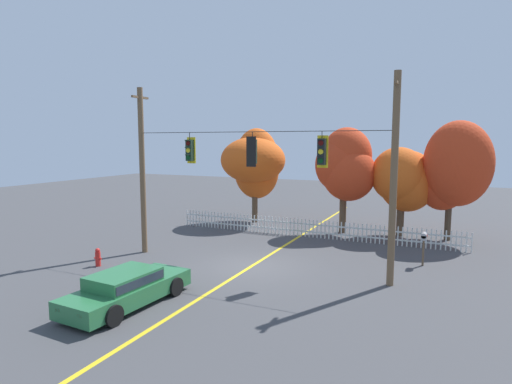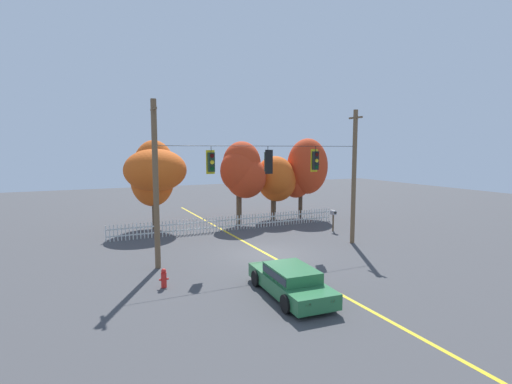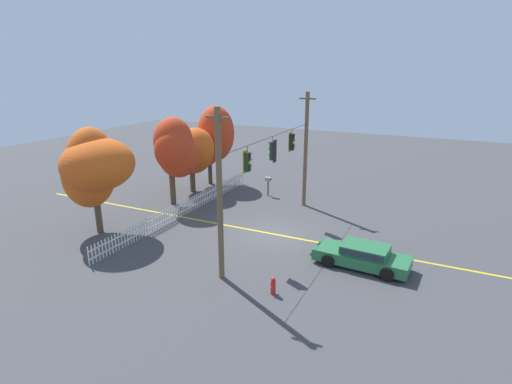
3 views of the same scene
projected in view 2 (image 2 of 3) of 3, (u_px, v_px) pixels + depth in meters
The scene contains 14 objects.
ground at pixel (267, 254), 20.44m from camera, with size 80.00×80.00×0.00m, color #424244.
lane_centerline_stripe at pixel (267, 254), 20.44m from camera, with size 0.16×36.00×0.01m, color gold.
signal_support_span at pixel (267, 179), 20.00m from camera, with size 11.64×1.10×7.78m.
traffic_signal_northbound_secondary at pixel (211, 162), 18.63m from camera, with size 0.43×0.38×1.37m.
traffic_signal_northbound_primary at pixel (268, 162), 19.91m from camera, with size 0.43×0.38×1.43m.
traffic_signal_eastbound_side at pixel (315, 160), 21.17m from camera, with size 0.43×0.38×1.41m.
white_picket_fence at pixel (232, 223), 26.37m from camera, with size 16.21×0.06×1.00m.
autumn_maple_near_fence at pixel (154, 173), 26.54m from camera, with size 4.22×4.07×6.16m.
autumn_maple_mid at pixel (242, 171), 28.15m from camera, with size 3.43×2.89×6.10m.
autumn_oak_far_east at pixel (276, 178), 30.08m from camera, with size 3.45×3.35×5.00m.
autumn_maple_far_west at pixel (304, 170), 30.93m from camera, with size 3.72×3.27×6.38m.
parked_car at pixel (290, 280), 14.56m from camera, with size 2.07×4.60×1.15m.
fire_hydrant at pixel (164, 278), 15.45m from camera, with size 0.38×0.22×0.78m.
roadside_mailbox at pixel (333, 214), 25.97m from camera, with size 0.25×0.44×1.44m.
Camera 2 is at (-8.98, -17.82, 5.55)m, focal length 27.03 mm.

